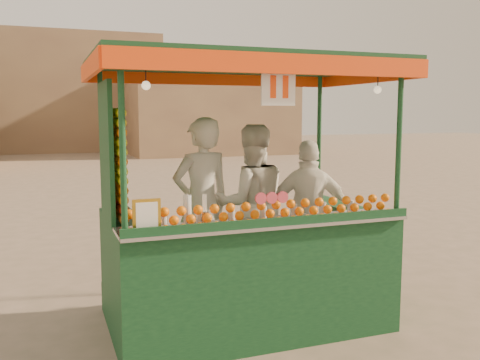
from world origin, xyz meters
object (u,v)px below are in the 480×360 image
object	(u,v)px
vendor_left	(202,204)
vendor_middle	(251,204)
juice_cart	(240,242)
vendor_right	(309,212)

from	to	relation	value
vendor_left	vendor_middle	distance (m)	0.60
vendor_middle	juice_cart	bearing A→B (deg)	62.37
juice_cart	vendor_left	world-z (taller)	juice_cart
vendor_left	vendor_right	size ratio (longest dim) A/B	1.15
vendor_left	vendor_right	bearing A→B (deg)	155.49
juice_cart	vendor_right	world-z (taller)	juice_cart
vendor_middle	vendor_right	size ratio (longest dim) A/B	1.10
vendor_middle	vendor_left	bearing A→B (deg)	9.42
juice_cart	vendor_middle	distance (m)	0.61
vendor_middle	vendor_right	world-z (taller)	vendor_middle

